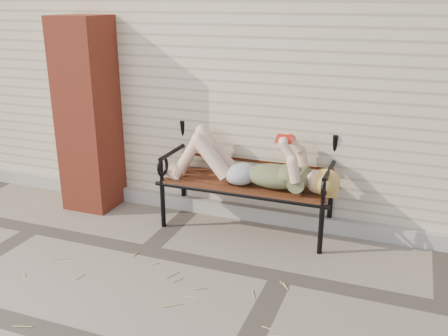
% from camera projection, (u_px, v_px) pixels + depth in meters
% --- Properties ---
extents(ground, '(80.00, 80.00, 0.00)m').
position_uv_depth(ground, '(282.00, 277.00, 4.07)').
color(ground, '#75665A').
rests_on(ground, ground).
extents(house_wall, '(8.00, 4.00, 3.00)m').
position_uv_depth(house_wall, '(347.00, 53.00, 6.24)').
color(house_wall, beige).
rests_on(house_wall, ground).
extents(foundation_strip, '(8.00, 0.10, 0.15)m').
position_uv_depth(foundation_strip, '(307.00, 221.00, 4.90)').
color(foundation_strip, '#ACA59B').
rests_on(foundation_strip, ground).
extents(brick_pillar, '(0.50, 0.50, 2.00)m').
position_uv_depth(brick_pillar, '(88.00, 115.00, 5.18)').
color(brick_pillar, '#A43825').
rests_on(brick_pillar, ground).
extents(garden_bench, '(1.76, 0.70, 1.14)m').
position_uv_depth(garden_bench, '(250.00, 164.00, 4.81)').
color(garden_bench, black).
rests_on(garden_bench, ground).
extents(reading_woman, '(1.66, 0.38, 0.52)m').
position_uv_depth(reading_woman, '(247.00, 165.00, 4.67)').
color(reading_woman, '#0B354E').
rests_on(reading_woman, ground).
extents(straw_scatter, '(2.74, 1.67, 0.01)m').
position_uv_depth(straw_scatter, '(133.00, 324.00, 3.47)').
color(straw_scatter, tan).
rests_on(straw_scatter, ground).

